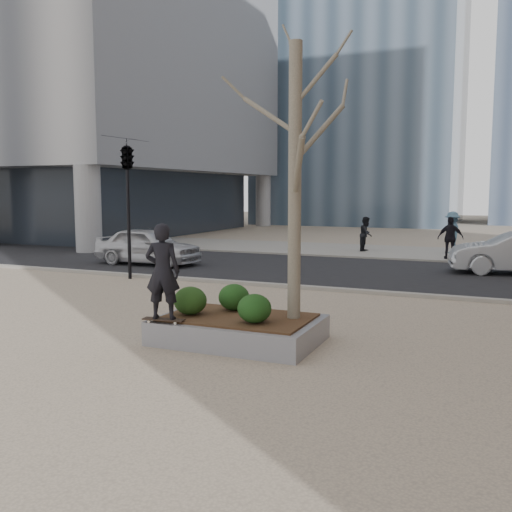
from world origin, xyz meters
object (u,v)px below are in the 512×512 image
at_px(planter, 239,330).
at_px(skateboarder, 163,271).
at_px(skateboard, 164,321).
at_px(police_car, 148,246).

relative_size(planter, skateboarder, 1.71).
bearing_deg(skateboard, skateboarder, -84.23).
relative_size(skateboard, police_car, 0.19).
xyz_separation_m(skateboarder, police_car, (-6.84, 9.66, -0.67)).
bearing_deg(police_car, skateboard, -143.64).
relative_size(planter, police_car, 0.72).
relative_size(planter, skateboard, 3.85).
height_order(skateboard, skateboarder, skateboarder).
bearing_deg(skateboarder, planter, -156.50).
bearing_deg(skateboarder, police_car, -69.86).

